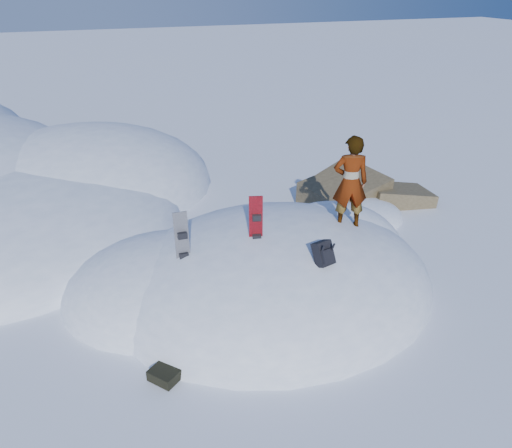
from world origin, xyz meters
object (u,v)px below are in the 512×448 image
object	(u,v)px
snowboard_red	(256,229)
snowboard_dark	(183,247)
backpack	(324,254)
person	(350,183)

from	to	relation	value
snowboard_red	snowboard_dark	size ratio (longest dim) A/B	0.98
snowboard_red	snowboard_dark	world-z (taller)	snowboard_red
backpack	person	bearing A→B (deg)	31.92
backpack	person	distance (m)	1.94
backpack	snowboard_dark	bearing A→B (deg)	136.03
snowboard_red	backpack	xyz separation A→B (m)	(0.92, -1.12, -0.13)
person	snowboard_dark	bearing A→B (deg)	18.56
snowboard_red	person	xyz separation A→B (m)	(2.14, 0.19, 0.61)
snowboard_red	snowboard_dark	xyz separation A→B (m)	(-1.43, 0.19, -0.23)
snowboard_red	snowboard_dark	bearing A→B (deg)	-171.34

